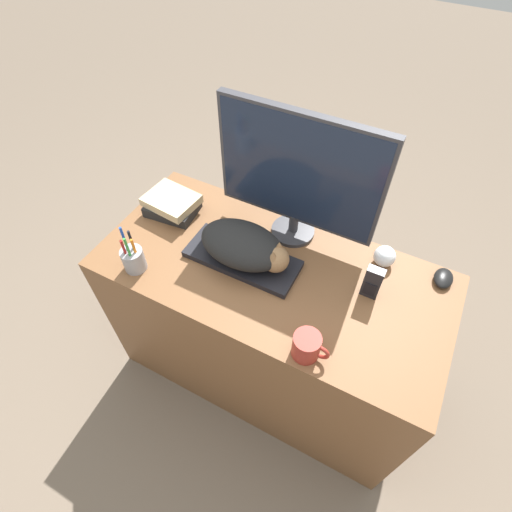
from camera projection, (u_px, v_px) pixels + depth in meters
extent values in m
plane|color=#6B5B4C|center=(238.00, 417.00, 1.85)|extent=(12.00, 12.00, 0.00)
cube|color=brown|center=(269.00, 325.00, 1.73)|extent=(1.27, 0.60, 0.77)
cube|color=black|center=(242.00, 259.00, 1.45)|extent=(0.42, 0.17, 0.02)
ellipsoid|color=black|center=(242.00, 245.00, 1.39)|extent=(0.31, 0.20, 0.13)
sphere|color=olive|center=(276.00, 259.00, 1.36)|extent=(0.09, 0.09, 0.09)
cone|color=olive|center=(273.00, 255.00, 1.31)|extent=(0.03, 0.03, 0.04)
cone|color=olive|center=(279.00, 246.00, 1.34)|extent=(0.03, 0.03, 0.04)
cylinder|color=#333338|center=(293.00, 231.00, 1.54)|extent=(0.17, 0.17, 0.02)
cylinder|color=#333338|center=(294.00, 222.00, 1.51)|extent=(0.04, 0.04, 0.08)
cube|color=#333338|center=(299.00, 171.00, 1.32)|extent=(0.59, 0.03, 0.43)
cube|color=#192338|center=(298.00, 172.00, 1.32)|extent=(0.56, 0.01, 0.40)
ellipsoid|color=black|center=(443.00, 278.00, 1.39)|extent=(0.06, 0.09, 0.03)
cylinder|color=#9E2D23|center=(306.00, 346.00, 1.19)|extent=(0.09, 0.09, 0.09)
torus|color=#9E2D23|center=(320.00, 352.00, 1.18)|extent=(0.06, 0.01, 0.06)
cylinder|color=#939399|center=(134.00, 259.00, 1.40)|extent=(0.08, 0.08, 0.09)
cylinder|color=orange|center=(135.00, 251.00, 1.36)|extent=(0.01, 0.01, 0.12)
cylinder|color=black|center=(133.00, 245.00, 1.37)|extent=(0.01, 0.01, 0.14)
cylinder|color=#1E47B2|center=(126.00, 244.00, 1.36)|extent=(0.01, 0.01, 0.16)
cylinder|color=#B21E1E|center=(125.00, 252.00, 1.36)|extent=(0.01, 0.01, 0.12)
cylinder|color=#338C38|center=(129.00, 252.00, 1.35)|extent=(0.01, 0.01, 0.14)
sphere|color=silver|center=(385.00, 256.00, 1.42)|extent=(0.08, 0.08, 0.08)
cube|color=black|center=(372.00, 282.00, 1.31)|extent=(0.06, 0.03, 0.13)
cube|color=black|center=(369.00, 289.00, 1.32)|extent=(0.04, 0.00, 0.06)
cube|color=black|center=(172.00, 208.00, 1.61)|extent=(0.21, 0.16, 0.04)
cube|color=#C6B284|center=(171.00, 200.00, 1.58)|extent=(0.21, 0.17, 0.03)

